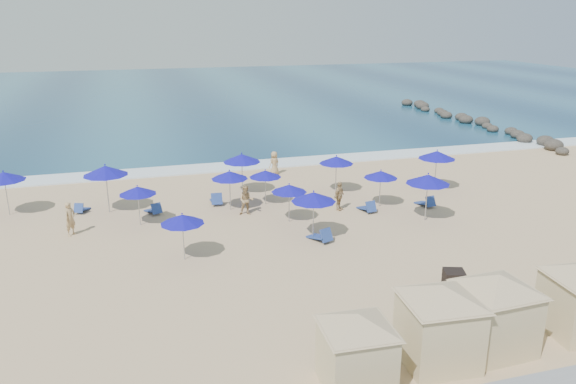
% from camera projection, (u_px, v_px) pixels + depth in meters
% --- Properties ---
extents(ground, '(160.00, 160.00, 0.00)m').
position_uv_depth(ground, '(330.00, 248.00, 25.77)').
color(ground, tan).
rests_on(ground, ground).
extents(ocean, '(160.00, 80.00, 0.06)m').
position_uv_depth(ocean, '(189.00, 94.00, 76.13)').
color(ocean, navy).
rests_on(ocean, ground).
extents(surf_line, '(160.00, 2.50, 0.08)m').
position_uv_depth(surf_line, '(254.00, 165.00, 39.95)').
color(surf_line, white).
rests_on(surf_line, ground).
extents(rock_jetty, '(2.56, 26.66, 0.96)m').
position_uv_depth(rock_jetty, '(472.00, 121.00, 54.89)').
color(rock_jetty, '#2B2623').
rests_on(rock_jetty, ground).
extents(trash_bin, '(0.98, 0.98, 0.77)m').
position_uv_depth(trash_bin, '(454.00, 280.00, 21.75)').
color(trash_bin, black).
rests_on(trash_bin, ground).
extents(cabana_0, '(4.08, 4.08, 2.56)m').
position_uv_depth(cabana_0, '(357.00, 341.00, 15.72)').
color(cabana_0, beige).
rests_on(cabana_0, ground).
extents(cabana_1, '(4.55, 4.55, 2.86)m').
position_uv_depth(cabana_1, '(440.00, 314.00, 16.81)').
color(cabana_1, beige).
rests_on(cabana_1, ground).
extents(cabana_2, '(4.53, 4.53, 2.84)m').
position_uv_depth(cabana_2, '(496.00, 302.00, 17.51)').
color(cabana_2, beige).
rests_on(cabana_2, ground).
extents(umbrella_0, '(2.16, 2.16, 2.46)m').
position_uv_depth(umbrella_0, '(4.00, 176.00, 29.42)').
color(umbrella_0, '#A5A8AD').
rests_on(umbrella_0, ground).
extents(umbrella_1, '(1.87, 1.87, 2.13)m').
position_uv_depth(umbrella_1, '(138.00, 190.00, 28.02)').
color(umbrella_1, '#A5A8AD').
rests_on(umbrella_1, ground).
extents(umbrella_2, '(2.37, 2.37, 2.70)m').
position_uv_depth(umbrella_2, '(105.00, 170.00, 29.74)').
color(umbrella_2, '#A5A8AD').
rests_on(umbrella_2, ground).
extents(umbrella_3, '(1.90, 1.90, 2.16)m').
position_uv_depth(umbrella_3, '(182.00, 219.00, 23.97)').
color(umbrella_3, '#A5A8AD').
rests_on(umbrella_3, ground).
extents(umbrella_4, '(2.23, 2.23, 2.53)m').
position_uv_depth(umbrella_4, '(242.00, 158.00, 32.93)').
color(umbrella_4, '#A5A8AD').
rests_on(umbrella_4, ground).
extents(umbrella_5, '(2.01, 2.01, 2.28)m').
position_uv_depth(umbrella_5, '(229.00, 175.00, 30.24)').
color(umbrella_5, '#A5A8AD').
rests_on(umbrella_5, ground).
extents(umbrella_6, '(2.12, 2.12, 2.41)m').
position_uv_depth(umbrella_6, '(314.00, 197.00, 26.21)').
color(umbrella_6, '#A5A8AD').
rests_on(umbrella_6, ground).
extents(umbrella_7, '(1.81, 1.81, 2.06)m').
position_uv_depth(umbrella_7, '(265.00, 174.00, 31.18)').
color(umbrella_7, '#A5A8AD').
rests_on(umbrella_7, ground).
extents(umbrella_8, '(1.87, 1.87, 2.13)m').
position_uv_depth(umbrella_8, '(381.00, 174.00, 30.83)').
color(umbrella_8, '#A5A8AD').
rests_on(umbrella_8, ground).
extents(umbrella_9, '(2.05, 2.05, 2.33)m').
position_uv_depth(umbrella_9, '(336.00, 160.00, 33.21)').
color(umbrella_9, '#A5A8AD').
rests_on(umbrella_9, ground).
extents(umbrella_10, '(2.23, 2.23, 2.54)m').
position_uv_depth(umbrella_10, '(437.00, 155.00, 33.68)').
color(umbrella_10, '#A5A8AD').
rests_on(umbrella_10, ground).
extents(umbrella_11, '(2.25, 2.25, 2.57)m').
position_uv_depth(umbrella_11, '(428.00, 179.00, 28.58)').
color(umbrella_11, '#A5A8AD').
rests_on(umbrella_11, ground).
extents(umbrella_12, '(1.83, 1.83, 2.09)m').
position_uv_depth(umbrella_12, '(289.00, 188.00, 28.47)').
color(umbrella_12, '#A5A8AD').
rests_on(umbrella_12, ground).
extents(beach_chair_0, '(0.86, 1.21, 0.61)m').
position_uv_depth(beach_chair_0, '(81.00, 209.00, 30.34)').
color(beach_chair_0, navy).
rests_on(beach_chair_0, ground).
extents(beach_chair_1, '(0.98, 1.34, 0.68)m').
position_uv_depth(beach_chair_1, '(154.00, 210.00, 30.12)').
color(beach_chair_1, navy).
rests_on(beach_chair_1, ground).
extents(beach_chair_2, '(0.69, 1.41, 0.75)m').
position_uv_depth(beach_chair_2, '(216.00, 200.00, 31.65)').
color(beach_chair_2, navy).
rests_on(beach_chair_2, ground).
extents(beach_chair_3, '(1.04, 1.46, 0.74)m').
position_uv_depth(beach_chair_3, '(321.00, 236.00, 26.43)').
color(beach_chair_3, navy).
rests_on(beach_chair_3, ground).
extents(beach_chair_4, '(0.71, 1.32, 0.69)m').
position_uv_depth(beach_chair_4, '(368.00, 208.00, 30.43)').
color(beach_chair_4, navy).
rests_on(beach_chair_4, ground).
extents(beach_chair_5, '(0.77, 1.34, 0.69)m').
position_uv_depth(beach_chair_5, '(426.00, 202.00, 31.26)').
color(beach_chair_5, navy).
rests_on(beach_chair_5, ground).
extents(beachgoer_0, '(0.70, 0.73, 1.68)m').
position_uv_depth(beachgoer_0, '(70.00, 219.00, 27.01)').
color(beachgoer_0, tan).
rests_on(beachgoer_0, ground).
extents(beachgoer_1, '(0.90, 0.77, 1.61)m').
position_uv_depth(beachgoer_1, '(246.00, 200.00, 29.83)').
color(beachgoer_1, tan).
rests_on(beachgoer_1, ground).
extents(beachgoer_2, '(0.98, 0.90, 1.61)m').
position_uv_depth(beachgoer_2, '(339.00, 196.00, 30.55)').
color(beachgoer_2, tan).
rests_on(beachgoer_2, ground).
extents(beachgoer_3, '(0.92, 0.79, 1.58)m').
position_uv_depth(beachgoer_3, '(274.00, 163.00, 37.42)').
color(beachgoer_3, tan).
rests_on(beachgoer_3, ground).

